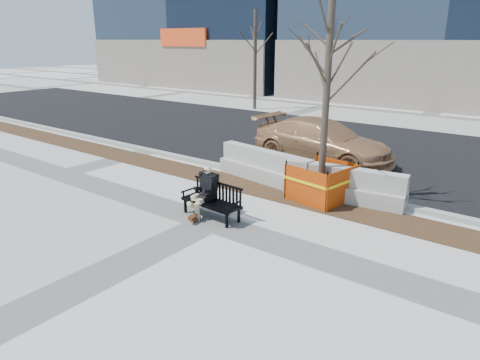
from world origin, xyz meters
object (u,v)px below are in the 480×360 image
Objects in this scene: sedan at (321,162)px; jersey_barrier_right at (342,200)px; bench at (212,217)px; jersey_barrier_left at (265,181)px; tree_fence at (320,199)px; seated_man at (206,214)px.

sedan reaches higher than jersey_barrier_right.
sedan is (-0.19, 6.04, 0.00)m from bench.
jersey_barrier_left is (-0.36, -2.95, 0.00)m from sedan.
jersey_barrier_right is at bearing -139.02° from sedan.
tree_fence is at bearing -2.62° from jersey_barrier_left.
tree_fence is at bearing 60.53° from seated_man.
bench is 0.48× the size of jersey_barrier_left.
bench is at bearing -71.05° from jersey_barrier_left.
sedan is (0.03, 5.98, 0.00)m from seated_man.
jersey_barrier_left reaches higher than jersey_barrier_right.
jersey_barrier_left reaches higher than bench.
tree_fence reaches higher than seated_man.
tree_fence is (1.72, 2.62, 0.00)m from seated_man.
jersey_barrier_left is 2.54m from jersey_barrier_right.
bench is 1.31× the size of seated_man.
sedan reaches higher than bench.
tree_fence reaches higher than bench.
seated_man is at bearing -134.26° from jersey_barrier_right.
bench is 6.04m from sedan.
jersey_barrier_left is at bearing 100.04° from seated_man.
jersey_barrier_left is at bearing 178.59° from sedan.
sedan is at bearing 95.56° from bench.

